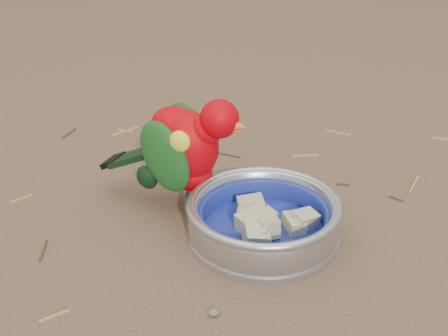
# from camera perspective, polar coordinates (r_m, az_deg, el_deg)

# --- Properties ---
(ground) EXTENTS (60.00, 60.00, 0.00)m
(ground) POSITION_cam_1_polar(r_m,az_deg,el_deg) (0.84, 3.34, -8.87)
(ground) COLOR brown
(food_bowl) EXTENTS (0.21, 0.21, 0.02)m
(food_bowl) POSITION_cam_1_polar(r_m,az_deg,el_deg) (0.89, 3.60, -6.05)
(food_bowl) COLOR #B2B2BA
(food_bowl) RESTS_ON ground
(bowl_wall) EXTENTS (0.21, 0.21, 0.04)m
(bowl_wall) POSITION_cam_1_polar(r_m,az_deg,el_deg) (0.87, 3.66, -4.42)
(bowl_wall) COLOR #B2B2BA
(bowl_wall) RESTS_ON food_bowl
(fruit_wedges) EXTENTS (0.13, 0.13, 0.03)m
(fruit_wedges) POSITION_cam_1_polar(r_m,az_deg,el_deg) (0.88, 3.64, -4.80)
(fruit_wedges) COLOR #C0B086
(fruit_wedges) RESTS_ON food_bowl
(lory_parrot) EXTENTS (0.24, 0.18, 0.18)m
(lory_parrot) POSITION_cam_1_polar(r_m,az_deg,el_deg) (0.93, -3.45, 1.20)
(lory_parrot) COLOR #BD0007
(lory_parrot) RESTS_ON ground
(ground_debris) EXTENTS (0.90, 0.80, 0.01)m
(ground_debris) POSITION_cam_1_polar(r_m,az_deg,el_deg) (0.87, 0.31, -7.47)
(ground_debris) COLOR #AF864A
(ground_debris) RESTS_ON ground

